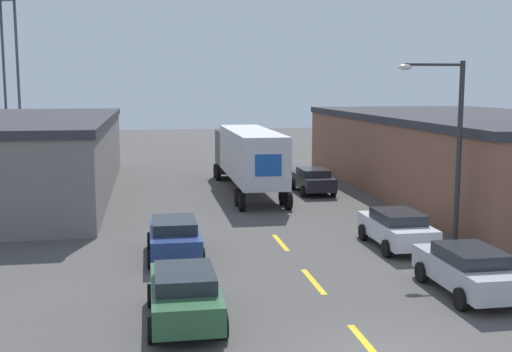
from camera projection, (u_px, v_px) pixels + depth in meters
name	position (u px, v px, depth m)	size (l,w,h in m)	color
road_centerline	(313.00, 281.00, 21.07)	(0.20, 13.39, 0.01)	gold
warehouse_right	(473.00, 153.00, 38.24)	(13.01, 27.24, 4.69)	brown
semi_truck	(247.00, 154.00, 38.58)	(2.77, 14.04, 3.81)	black
parked_car_left_near	(185.00, 293.00, 17.40)	(2.02, 4.35, 1.48)	#2D5B38
parked_car_right_mid	(397.00, 228.00, 25.37)	(2.02, 4.35, 1.48)	silver
parked_car_right_near	(468.00, 269.00, 19.70)	(2.02, 4.35, 1.48)	#B2B2B7
parked_car_left_far	(174.00, 237.00, 23.92)	(2.02, 4.35, 1.48)	navy
parked_car_right_far	(313.00, 180.00, 38.20)	(2.02, 4.35, 1.48)	black
street_lamp	(451.00, 139.00, 24.99)	(2.73, 0.32, 7.32)	#2D2D30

